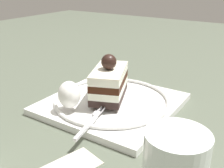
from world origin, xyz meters
The scene contains 6 objects.
ground_plane centered at (0.00, 0.00, 0.00)m, with size 2.40×2.40×0.00m, color #515949.
dessert_plate centered at (-0.02, -0.01, 0.01)m, with size 0.25×0.25×0.02m.
cake_slice centered at (-0.03, -0.01, 0.05)m, with size 0.10×0.13×0.09m.
whipped_cream_dollop centered at (-0.06, -0.09, 0.05)m, with size 0.04×0.04×0.05m, color white.
fork centered at (0.01, -0.11, 0.02)m, with size 0.03×0.12×0.00m.
folded_napkin centered at (0.04, -0.21, 0.00)m, with size 0.09×0.05×0.00m, color beige.
Camera 1 is at (0.26, -0.44, 0.26)m, focal length 43.85 mm.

